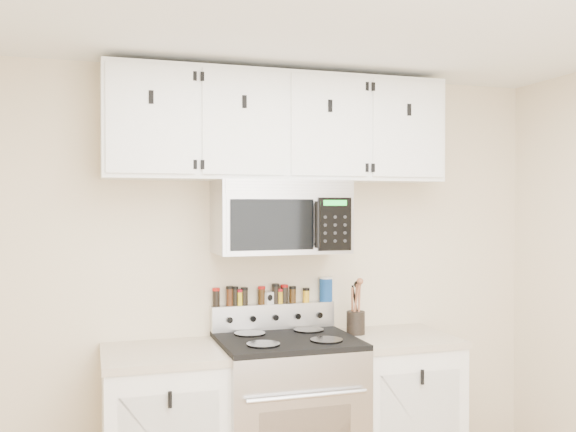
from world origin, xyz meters
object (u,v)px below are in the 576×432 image
object	(u,v)px
range	(287,419)
salt_canister	(326,289)
utensil_crock	(356,321)
microwave	(281,217)

from	to	relation	value
range	salt_canister	bearing A→B (deg)	39.70
range	utensil_crock	bearing A→B (deg)	13.32
microwave	salt_canister	world-z (taller)	microwave
range	microwave	xyz separation A→B (m)	(0.00, 0.13, 1.14)
utensil_crock	salt_canister	world-z (taller)	salt_canister
range	microwave	world-z (taller)	microwave
range	microwave	bearing A→B (deg)	89.77
microwave	salt_canister	distance (m)	0.59
range	utensil_crock	world-z (taller)	utensil_crock
range	salt_canister	world-z (taller)	salt_canister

